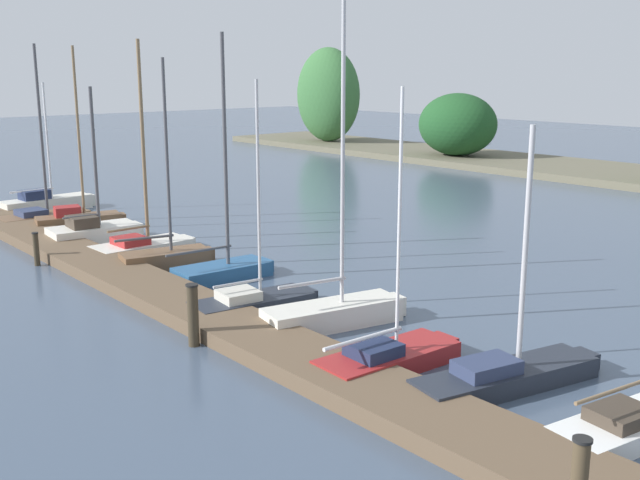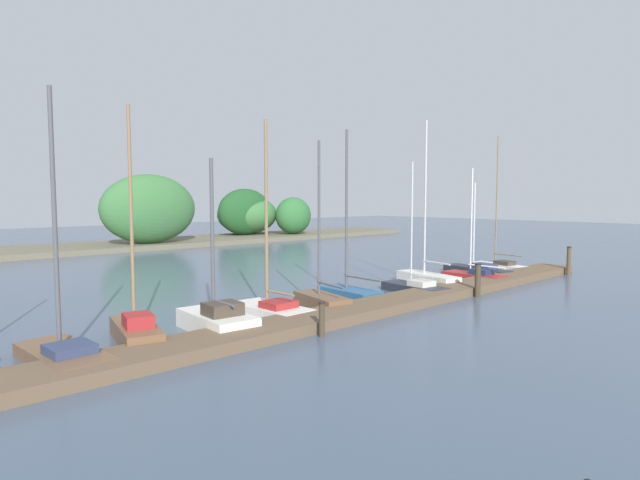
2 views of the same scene
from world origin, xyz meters
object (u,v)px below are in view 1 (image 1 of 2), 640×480
at_px(sailboat_10, 510,372).
at_px(sailboat_5, 169,255).
at_px(sailboat_2, 81,218).
at_px(sailboat_9, 391,356).
at_px(sailboat_11, 639,417).
at_px(sailboat_1, 44,214).
at_px(sailboat_8, 338,309).
at_px(sailboat_4, 144,242).
at_px(mooring_piling_2, 193,315).
at_px(sailboat_3, 96,231).
at_px(sailboat_0, 48,202).
at_px(mooring_piling_1, 36,249).
at_px(sailboat_7, 255,300).
at_px(sailboat_6, 226,265).

bearing_deg(sailboat_10, sailboat_5, 104.16).
relative_size(sailboat_2, sailboat_9, 1.21).
relative_size(sailboat_5, sailboat_11, 0.82).
relative_size(sailboat_9, sailboat_10, 1.13).
relative_size(sailboat_1, sailboat_8, 0.88).
height_order(sailboat_1, sailboat_2, sailboat_1).
bearing_deg(sailboat_4, sailboat_2, 89.44).
bearing_deg(mooring_piling_2, sailboat_11, 23.02).
relative_size(sailboat_1, sailboat_5, 1.10).
bearing_deg(sailboat_3, sailboat_11, -83.04).
bearing_deg(sailboat_2, mooring_piling_2, -89.56).
bearing_deg(mooring_piling_2, sailboat_2, 166.92).
height_order(sailboat_8, sailboat_9, sailboat_8).
relative_size(sailboat_3, sailboat_4, 0.78).
relative_size(sailboat_0, mooring_piling_1, 5.15).
height_order(sailboat_3, sailboat_11, sailboat_11).
bearing_deg(sailboat_5, sailboat_8, -74.48).
xyz_separation_m(sailboat_0, sailboat_7, (16.80, -1.13, -0.11)).
distance_m(sailboat_8, sailboat_11, 7.30).
relative_size(sailboat_4, sailboat_8, 0.88).
height_order(sailboat_3, sailboat_4, sailboat_4).
height_order(sailboat_9, mooring_piling_1, sailboat_9).
distance_m(sailboat_0, sailboat_10, 23.74).
xyz_separation_m(sailboat_10, mooring_piling_2, (-5.80, -3.46, 0.41)).
height_order(sailboat_11, mooring_piling_2, sailboat_11).
distance_m(sailboat_11, mooring_piling_1, 17.81).
height_order(sailboat_10, mooring_piling_2, sailboat_10).
relative_size(sailboat_0, sailboat_10, 1.09).
height_order(sailboat_4, mooring_piling_1, sailboat_4).
bearing_deg(sailboat_11, mooring_piling_1, 110.45).
xyz_separation_m(sailboat_0, sailboat_8, (18.94, -0.25, 0.01)).
relative_size(sailboat_5, sailboat_6, 0.91).
bearing_deg(sailboat_3, sailboat_1, 95.99).
height_order(sailboat_11, mooring_piling_1, sailboat_11).
bearing_deg(sailboat_2, sailboat_1, 118.87).
xyz_separation_m(sailboat_3, sailboat_9, (14.74, -0.28, -0.13)).
height_order(sailboat_0, mooring_piling_2, sailboat_0).
xyz_separation_m(sailboat_3, sailboat_6, (6.89, 0.91, -0.03)).
height_order(sailboat_6, mooring_piling_2, sailboat_6).
distance_m(sailboat_3, sailboat_5, 4.73).
xyz_separation_m(sailboat_2, sailboat_4, (4.93, 0.08, -0.06)).
bearing_deg(sailboat_1, sailboat_11, -90.60).
bearing_deg(sailboat_9, sailboat_10, -60.76).
relative_size(sailboat_8, sailboat_11, 1.02).
xyz_separation_m(sailboat_7, sailboat_10, (6.94, 1.00, 0.03)).
relative_size(sailboat_5, sailboat_7, 1.10).
distance_m(sailboat_6, sailboat_10, 9.96).
xyz_separation_m(sailboat_3, sailboat_8, (12.06, 0.68, -0.01)).
bearing_deg(sailboat_2, sailboat_11, -75.40).
bearing_deg(sailboat_5, sailboat_9, -80.84).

